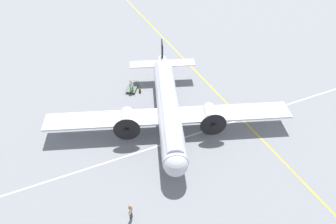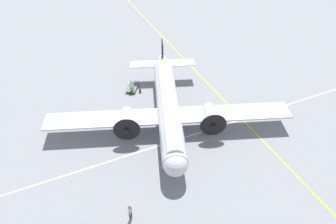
{
  "view_description": "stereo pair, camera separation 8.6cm",
  "coord_description": "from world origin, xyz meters",
  "px_view_note": "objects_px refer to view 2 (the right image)",
  "views": [
    {
      "loc": [
        -25.33,
        11.5,
        24.32
      ],
      "look_at": [
        0.0,
        0.0,
        1.55
      ],
      "focal_mm": 35.0,
      "sensor_mm": 36.0,
      "label": 1
    },
    {
      "loc": [
        -25.37,
        11.42,
        24.32
      ],
      "look_at": [
        0.0,
        0.0,
        1.55
      ],
      "focal_mm": 35.0,
      "sensor_mm": 36.0,
      "label": 2
    }
  ],
  "objects_px": {
    "crew_foreground": "(130,210)",
    "suitcase_near_door": "(140,91)",
    "passenger_boarding": "(132,85)",
    "baggage_cart": "(132,87)",
    "airliner_main": "(168,108)"
  },
  "relations": [
    {
      "from": "crew_foreground",
      "to": "baggage_cart",
      "type": "xyz_separation_m",
      "value": [
        17.65,
        -6.36,
        -0.79
      ]
    },
    {
      "from": "airliner_main",
      "to": "crew_foreground",
      "type": "height_order",
      "value": "airliner_main"
    },
    {
      "from": "passenger_boarding",
      "to": "suitcase_near_door",
      "type": "distance_m",
      "value": 1.33
    },
    {
      "from": "airliner_main",
      "to": "crew_foreground",
      "type": "distance_m",
      "value": 12.29
    },
    {
      "from": "airliner_main",
      "to": "baggage_cart",
      "type": "xyz_separation_m",
      "value": [
        8.19,
        1.36,
        -2.13
      ]
    },
    {
      "from": "suitcase_near_door",
      "to": "crew_foreground",
      "type": "bearing_deg",
      "value": 157.07
    },
    {
      "from": "suitcase_near_door",
      "to": "passenger_boarding",
      "type": "bearing_deg",
      "value": 66.29
    },
    {
      "from": "suitcase_near_door",
      "to": "baggage_cart",
      "type": "bearing_deg",
      "value": 31.22
    },
    {
      "from": "airliner_main",
      "to": "baggage_cart",
      "type": "height_order",
      "value": "airliner_main"
    },
    {
      "from": "passenger_boarding",
      "to": "suitcase_near_door",
      "type": "bearing_deg",
      "value": 145.88
    },
    {
      "from": "passenger_boarding",
      "to": "suitcase_near_door",
      "type": "xyz_separation_m",
      "value": [
        -0.4,
        -0.91,
        -0.88
      ]
    },
    {
      "from": "airliner_main",
      "to": "crew_foreground",
      "type": "xyz_separation_m",
      "value": [
        -9.46,
        7.72,
        -1.34
      ]
    },
    {
      "from": "crew_foreground",
      "to": "suitcase_near_door",
      "type": "distance_m",
      "value": 18.02
    },
    {
      "from": "airliner_main",
      "to": "suitcase_near_door",
      "type": "distance_m",
      "value": 7.47
    },
    {
      "from": "crew_foreground",
      "to": "passenger_boarding",
      "type": "xyz_separation_m",
      "value": [
        16.98,
        -6.1,
        0.07
      ]
    }
  ]
}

